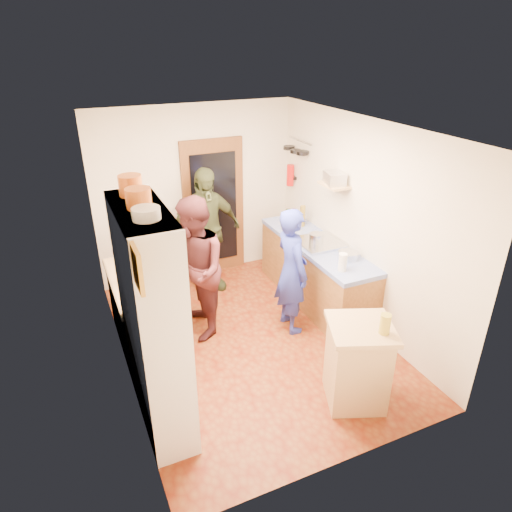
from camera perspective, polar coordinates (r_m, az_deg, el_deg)
floor at (r=5.80m, az=-0.65°, el=-10.45°), size 3.00×4.00×0.02m
ceiling at (r=4.74m, az=-0.82°, el=15.95°), size 3.00×4.00×0.02m
wall_back at (r=6.90m, az=-7.46°, el=7.72°), size 3.00×0.02×2.60m
wall_front at (r=3.63m, az=12.28°, el=-10.74°), size 3.00×0.02×2.60m
wall_left at (r=4.80m, az=-17.49°, el=-1.73°), size 0.02×4.00×2.60m
wall_right at (r=5.85m, az=12.99°, el=3.88°), size 0.02×4.00×2.60m
door_frame at (r=7.02m, az=-5.30°, el=5.98°), size 0.95×0.06×2.10m
door_glass at (r=6.99m, az=-5.20°, el=5.89°), size 0.70×0.02×1.70m
hutch_body at (r=4.23m, az=-12.73°, el=-8.24°), size 0.40×1.20×2.20m
hutch_top_shelf at (r=3.75m, az=-14.33°, el=5.58°), size 0.40×1.14×0.04m
plate_stack at (r=3.47m, az=-13.57°, el=5.19°), size 0.21×0.21×0.09m
orange_pot_a at (r=3.71m, az=-14.48°, el=7.00°), size 0.20×0.20×0.16m
orange_pot_b at (r=4.03m, az=-15.43°, el=8.50°), size 0.20×0.20×0.18m
left_counter_base at (r=5.65m, az=-13.87°, el=-7.08°), size 0.60×1.40×0.85m
left_counter_top at (r=5.42m, az=-14.37°, el=-3.09°), size 0.64×1.44×0.05m
toaster at (r=5.00m, az=-12.95°, el=-4.20°), size 0.24×0.19×0.16m
kettle at (r=5.30m, az=-14.87°, el=-2.46°), size 0.17×0.17×0.18m
orange_bowl at (r=5.51m, az=-13.89°, el=-1.74°), size 0.20×0.20×0.08m
chopping_board at (r=5.91m, az=-15.28°, el=-0.27°), size 0.30×0.22×0.02m
right_counter_base at (r=6.43m, az=7.37°, el=-2.24°), size 0.60×2.20×0.84m
right_counter_top at (r=6.23m, az=7.61°, el=1.41°), size 0.62×2.22×0.06m
hob at (r=6.17m, az=7.87°, el=1.66°), size 0.55×0.58×0.04m
pot_on_hob at (r=6.11m, az=7.56°, el=2.25°), size 0.19×0.19×0.12m
bottle_a at (r=6.53m, az=4.07°, el=4.52°), size 0.08×0.08×0.31m
bottle_b at (r=6.65m, az=4.76°, el=4.74°), size 0.08×0.08×0.27m
bottle_c at (r=6.69m, az=5.83°, el=4.99°), size 0.08×0.08×0.31m
paper_towel at (r=5.48m, az=10.77°, el=-0.78°), size 0.13×0.13×0.22m
mixing_bowl at (r=5.82m, az=11.45°, el=0.10°), size 0.30×0.30×0.10m
island_base at (r=4.83m, az=12.49°, el=-13.23°), size 0.72×0.72×0.86m
island_top at (r=4.56m, az=13.04°, el=-8.79°), size 0.81×0.81×0.05m
cutting_board at (r=4.58m, az=12.29°, el=-8.36°), size 0.43×0.39×0.02m
oil_jar at (r=4.45m, az=15.84°, el=-8.17°), size 0.13×0.13×0.20m
pan_rail at (r=6.83m, az=5.56°, el=14.15°), size 0.02×0.65×0.02m
pan_hang_a at (r=6.68m, az=5.80°, el=12.73°), size 0.18×0.18×0.05m
pan_hang_b at (r=6.86m, az=4.95°, el=12.93°), size 0.16×0.16×0.05m
pan_hang_c at (r=7.03m, az=4.15°, el=13.36°), size 0.17×0.17×0.05m
wall_shelf at (r=5.99m, az=9.73°, el=8.74°), size 0.26×0.42×0.03m
radio at (r=5.96m, az=9.79°, el=9.57°), size 0.28×0.34×0.15m
ext_bracket at (r=7.13m, az=4.73°, el=9.71°), size 0.06×0.10×0.04m
fire_extinguisher at (r=7.09m, az=4.31°, el=10.04°), size 0.11×0.11×0.32m
picture_frame at (r=3.09m, az=-14.62°, el=-1.55°), size 0.03×0.25×0.30m
person_hob at (r=5.63m, az=4.87°, el=-1.92°), size 0.40×0.60×1.62m
person_left at (r=5.56m, az=-7.41°, el=-1.46°), size 0.75×0.92×1.79m
person_back at (r=6.52m, az=-6.22°, el=3.11°), size 1.13×0.57×1.84m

